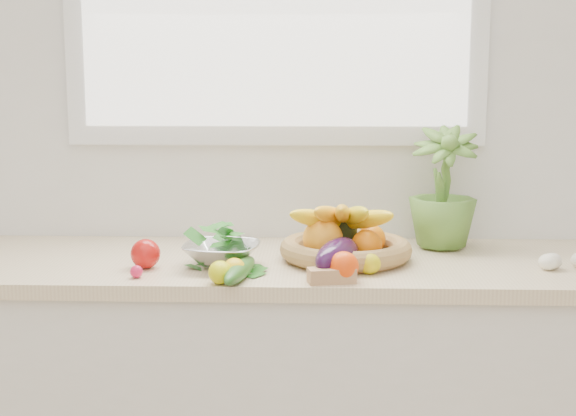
{
  "coord_description": "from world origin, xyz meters",
  "views": [
    {
      "loc": [
        0.13,
        -0.27,
        1.42
      ],
      "look_at": [
        0.05,
        1.93,
        1.05
      ],
      "focal_mm": 50.0,
      "sensor_mm": 36.0,
      "label": 1
    }
  ],
  "objects_px": {
    "potted_herb": "(443,186)",
    "fruit_basket": "(345,242)",
    "cucumber": "(240,270)",
    "eggplant": "(337,256)",
    "colander_with_spinach": "(222,247)",
    "apple": "(146,254)"
  },
  "relations": [
    {
      "from": "potted_herb",
      "to": "fruit_basket",
      "type": "relative_size",
      "value": 0.9
    },
    {
      "from": "cucumber",
      "to": "potted_herb",
      "type": "xyz_separation_m",
      "value": [
        0.57,
        0.39,
        0.16
      ]
    },
    {
      "from": "potted_herb",
      "to": "eggplant",
      "type": "bearing_deg",
      "value": -135.18
    },
    {
      "from": "fruit_basket",
      "to": "colander_with_spinach",
      "type": "bearing_deg",
      "value": -164.93
    },
    {
      "from": "eggplant",
      "to": "potted_herb",
      "type": "xyz_separation_m",
      "value": [
        0.32,
        0.32,
        0.14
      ]
    },
    {
      "from": "eggplant",
      "to": "colander_with_spinach",
      "type": "xyz_separation_m",
      "value": [
        -0.31,
        0.06,
        0.01
      ]
    },
    {
      "from": "apple",
      "to": "fruit_basket",
      "type": "distance_m",
      "value": 0.55
    },
    {
      "from": "apple",
      "to": "cucumber",
      "type": "bearing_deg",
      "value": -21.86
    },
    {
      "from": "cucumber",
      "to": "fruit_basket",
      "type": "xyz_separation_m",
      "value": [
        0.27,
        0.22,
        0.03
      ]
    },
    {
      "from": "eggplant",
      "to": "potted_herb",
      "type": "height_order",
      "value": "potted_herb"
    },
    {
      "from": "potted_herb",
      "to": "cucumber",
      "type": "bearing_deg",
      "value": -145.67
    },
    {
      "from": "eggplant",
      "to": "cucumber",
      "type": "xyz_separation_m",
      "value": [
        -0.25,
        -0.07,
        -0.02
      ]
    },
    {
      "from": "fruit_basket",
      "to": "colander_with_spinach",
      "type": "relative_size",
      "value": 1.73
    },
    {
      "from": "potted_herb",
      "to": "colander_with_spinach",
      "type": "distance_m",
      "value": 0.7
    },
    {
      "from": "colander_with_spinach",
      "to": "potted_herb",
      "type": "bearing_deg",
      "value": 22.27
    },
    {
      "from": "colander_with_spinach",
      "to": "apple",
      "type": "bearing_deg",
      "value": -173.16
    },
    {
      "from": "cucumber",
      "to": "fruit_basket",
      "type": "bearing_deg",
      "value": 38.9
    },
    {
      "from": "potted_herb",
      "to": "apple",
      "type": "bearing_deg",
      "value": -161.27
    },
    {
      "from": "apple",
      "to": "potted_herb",
      "type": "relative_size",
      "value": 0.22
    },
    {
      "from": "eggplant",
      "to": "cucumber",
      "type": "height_order",
      "value": "eggplant"
    },
    {
      "from": "potted_herb",
      "to": "fruit_basket",
      "type": "height_order",
      "value": "potted_herb"
    },
    {
      "from": "apple",
      "to": "eggplant",
      "type": "distance_m",
      "value": 0.52
    }
  ]
}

